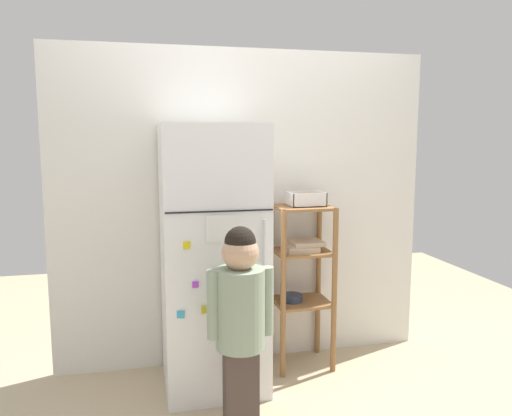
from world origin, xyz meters
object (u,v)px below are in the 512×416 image
at_px(child_standing, 240,308).
at_px(refrigerator, 213,258).
at_px(fruit_bin, 307,200).
at_px(pantry_shelf_unit, 302,267).

bearing_deg(child_standing, refrigerator, 97.32).
height_order(child_standing, fruit_bin, fruit_bin).
relative_size(pantry_shelf_unit, fruit_bin, 4.76).
bearing_deg(fruit_bin, refrigerator, -166.86).
distance_m(refrigerator, child_standing, 0.55).
bearing_deg(pantry_shelf_unit, refrigerator, -168.11).
bearing_deg(child_standing, fruit_bin, 49.04).
bearing_deg(fruit_bin, pantry_shelf_unit, -148.62).
bearing_deg(refrigerator, fruit_bin, 13.14).
xyz_separation_m(pantry_shelf_unit, fruit_bin, (0.04, 0.02, 0.45)).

